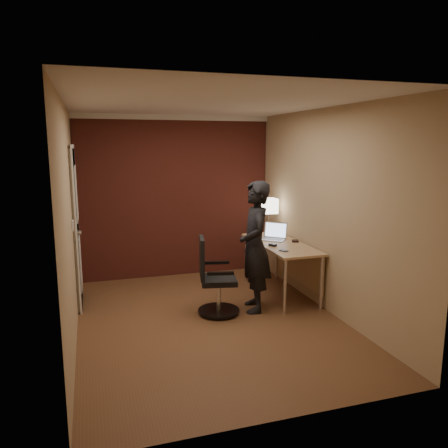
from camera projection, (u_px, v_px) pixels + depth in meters
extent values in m
plane|color=brown|center=(210.00, 320.00, 5.19)|extent=(4.00, 4.00, 0.00)
plane|color=white|center=(208.00, 103.00, 4.74)|extent=(4.00, 4.00, 0.00)
plane|color=tan|center=(175.00, 197.00, 6.84)|extent=(3.00, 0.00, 3.00)
plane|color=tan|center=(284.00, 261.00, 3.08)|extent=(3.00, 0.00, 3.00)
plane|color=tan|center=(70.00, 224.00, 4.52)|extent=(0.00, 4.00, 4.00)
plane|color=tan|center=(326.00, 211.00, 5.40)|extent=(0.00, 4.00, 4.00)
cube|color=maroon|center=(176.00, 197.00, 6.81)|extent=(2.98, 0.06, 2.50)
cube|color=silver|center=(174.00, 117.00, 6.58)|extent=(3.00, 0.08, 0.08)
cube|color=silver|center=(286.00, 84.00, 2.90)|extent=(3.00, 0.08, 0.08)
cube|color=silver|center=(66.00, 103.00, 4.32)|extent=(0.08, 4.00, 0.08)
cube|color=silver|center=(327.00, 110.00, 5.17)|extent=(0.08, 4.00, 0.08)
cube|color=silver|center=(76.00, 228.00, 5.61)|extent=(0.05, 0.82, 2.02)
cube|color=silver|center=(77.00, 228.00, 5.61)|extent=(0.02, 0.92, 2.12)
cylinder|color=silver|center=(79.00, 233.00, 5.31)|extent=(0.05, 0.05, 0.05)
cube|color=silver|center=(73.00, 225.00, 4.97)|extent=(0.02, 0.08, 0.12)
cube|color=tan|center=(281.00, 244.00, 5.97)|extent=(0.60, 1.50, 0.03)
cube|color=tan|center=(298.00, 263.00, 6.10)|extent=(0.02, 1.38, 0.54)
cylinder|color=silver|center=(285.00, 287.00, 5.31)|extent=(0.04, 0.04, 0.70)
cylinder|color=silver|center=(246.00, 259.00, 6.61)|extent=(0.04, 0.04, 0.70)
cylinder|color=silver|center=(321.00, 283.00, 5.46)|extent=(0.04, 0.04, 0.70)
cylinder|color=silver|center=(276.00, 256.00, 6.76)|extent=(0.04, 0.04, 0.70)
cube|color=silver|center=(268.00, 233.00, 6.60)|extent=(0.11, 0.11, 0.01)
cylinder|color=silver|center=(269.00, 223.00, 6.57)|extent=(0.01, 0.01, 0.30)
cube|color=white|center=(269.00, 206.00, 6.52)|extent=(0.22, 0.22, 0.22)
cube|color=silver|center=(273.00, 240.00, 6.15)|extent=(0.40, 0.39, 0.01)
cube|color=silver|center=(275.00, 230.00, 6.24)|extent=(0.29, 0.26, 0.22)
cube|color=#B2CCF2|center=(276.00, 230.00, 6.23)|extent=(0.25, 0.23, 0.19)
cube|color=gray|center=(273.00, 239.00, 6.14)|extent=(0.30, 0.28, 0.00)
cube|color=black|center=(273.00, 245.00, 5.79)|extent=(0.10, 0.12, 0.03)
cube|color=black|center=(284.00, 251.00, 5.52)|extent=(0.09, 0.13, 0.01)
cube|color=black|center=(295.00, 241.00, 6.05)|extent=(0.13, 0.14, 0.02)
cylinder|color=black|center=(219.00, 310.00, 5.39)|extent=(0.51, 0.51, 0.03)
cylinder|color=silver|center=(219.00, 296.00, 5.36)|extent=(0.05, 0.05, 0.38)
cube|color=black|center=(219.00, 280.00, 5.32)|extent=(0.50, 0.50, 0.06)
cube|color=black|center=(202.00, 258.00, 5.25)|extent=(0.12, 0.39, 0.50)
cube|color=black|center=(217.00, 263.00, 5.53)|extent=(0.31, 0.11, 0.04)
cube|color=black|center=(220.00, 273.00, 5.06)|extent=(0.31, 0.11, 0.04)
imported|color=black|center=(255.00, 247.00, 5.39)|extent=(0.50, 0.66, 1.63)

